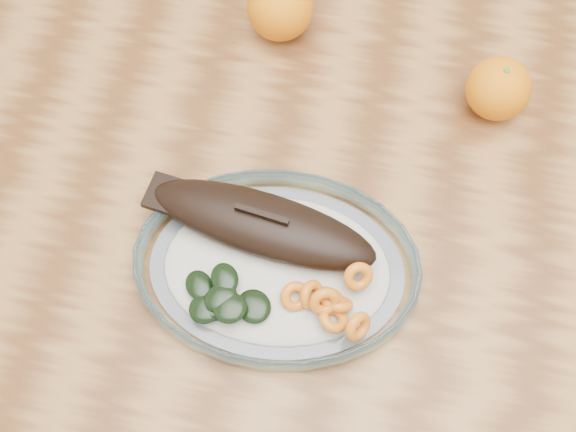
{
  "coord_description": "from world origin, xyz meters",
  "views": [
    {
      "loc": [
        -0.0,
        -0.42,
        1.51
      ],
      "look_at": [
        -0.07,
        -0.1,
        0.77
      ],
      "focal_mm": 45.0,
      "sensor_mm": 36.0,
      "label": 1
    }
  ],
  "objects_px": {
    "plated_meal": "(276,264)",
    "orange_left": "(280,8)",
    "dining_table": "(357,198)",
    "orange_right": "(498,89)"
  },
  "relations": [
    {
      "from": "dining_table",
      "to": "orange_right",
      "type": "bearing_deg",
      "value": 38.31
    },
    {
      "from": "plated_meal",
      "to": "dining_table",
      "type": "bearing_deg",
      "value": 57.9
    },
    {
      "from": "orange_left",
      "to": "orange_right",
      "type": "distance_m",
      "value": 0.29
    },
    {
      "from": "dining_table",
      "to": "plated_meal",
      "type": "bearing_deg",
      "value": -115.84
    },
    {
      "from": "plated_meal",
      "to": "orange_left",
      "type": "bearing_deg",
      "value": 95.04
    },
    {
      "from": "dining_table",
      "to": "orange_left",
      "type": "xyz_separation_m",
      "value": [
        -0.14,
        0.17,
        0.14
      ]
    },
    {
      "from": "plated_meal",
      "to": "orange_left",
      "type": "distance_m",
      "value": 0.33
    },
    {
      "from": "plated_meal",
      "to": "orange_left",
      "type": "height_order",
      "value": "orange_left"
    },
    {
      "from": "plated_meal",
      "to": "orange_right",
      "type": "height_order",
      "value": "plated_meal"
    },
    {
      "from": "dining_table",
      "to": "orange_right",
      "type": "distance_m",
      "value": 0.22
    }
  ]
}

